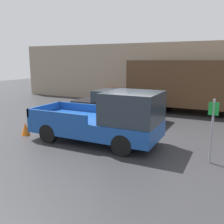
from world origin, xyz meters
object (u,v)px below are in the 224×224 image
(pickup_truck, at_px, (107,119))
(delivery_truck, at_px, (196,85))
(car, at_px, (118,105))
(traffic_cone, at_px, (25,129))
(parking_sign, at_px, (212,127))
(newspaper_box, at_px, (111,94))

(pickup_truck, distance_m, delivery_truck, 7.96)
(pickup_truck, bearing_deg, car, 108.78)
(pickup_truck, distance_m, traffic_cone, 3.81)
(parking_sign, height_order, traffic_cone, parking_sign)
(parking_sign, xyz_separation_m, traffic_cone, (-7.48, -0.32, -0.89))
(car, bearing_deg, newspaper_box, 120.03)
(car, distance_m, delivery_truck, 5.22)
(parking_sign, bearing_deg, pickup_truck, 176.05)
(parking_sign, bearing_deg, car, 141.20)
(newspaper_box, bearing_deg, delivery_truck, -16.69)
(pickup_truck, bearing_deg, traffic_cone, -171.06)
(car, distance_m, parking_sign, 6.52)
(delivery_truck, bearing_deg, pickup_truck, -105.65)
(traffic_cone, bearing_deg, pickup_truck, 8.94)
(parking_sign, distance_m, traffic_cone, 7.54)
(pickup_truck, height_order, traffic_cone, pickup_truck)
(pickup_truck, relative_size, newspaper_box, 5.14)
(delivery_truck, bearing_deg, car, -132.00)
(parking_sign, distance_m, newspaper_box, 13.07)
(pickup_truck, bearing_deg, parking_sign, -3.95)
(newspaper_box, distance_m, traffic_cone, 10.31)
(pickup_truck, xyz_separation_m, traffic_cone, (-3.70, -0.58, -0.69))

